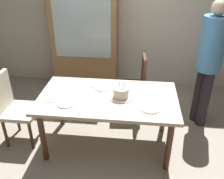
% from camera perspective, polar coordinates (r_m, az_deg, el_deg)
% --- Properties ---
extents(ground, '(6.40, 6.40, 0.00)m').
position_cam_1_polar(ground, '(3.38, -0.86, -12.24)').
color(ground, '#9E9384').
extents(back_wall, '(6.40, 0.10, 2.60)m').
position_cam_1_polar(back_wall, '(4.48, 2.05, 17.05)').
color(back_wall, silver).
rests_on(back_wall, ground).
extents(dining_table, '(1.65, 0.92, 0.72)m').
position_cam_1_polar(dining_table, '(3.00, -0.95, -3.05)').
color(dining_table, beige).
rests_on(dining_table, ground).
extents(birthday_cake, '(0.28, 0.28, 0.20)m').
position_cam_1_polar(birthday_cake, '(2.91, 2.09, -0.88)').
color(birthday_cake, silver).
rests_on(birthday_cake, dining_table).
extents(plate_near_celebrant, '(0.22, 0.22, 0.01)m').
position_cam_1_polar(plate_near_celebrant, '(2.87, -10.55, -3.10)').
color(plate_near_celebrant, white).
rests_on(plate_near_celebrant, dining_table).
extents(plate_far_side, '(0.22, 0.22, 0.01)m').
position_cam_1_polar(plate_far_side, '(3.14, -2.00, 0.45)').
color(plate_far_side, white).
rests_on(plate_far_side, dining_table).
extents(plate_near_guest, '(0.22, 0.22, 0.01)m').
position_cam_1_polar(plate_near_guest, '(2.76, 8.78, -4.27)').
color(plate_near_guest, white).
rests_on(plate_near_guest, dining_table).
extents(fork_near_celebrant, '(0.18, 0.02, 0.01)m').
position_cam_1_polar(fork_near_celebrant, '(2.92, -13.55, -2.90)').
color(fork_near_celebrant, silver).
rests_on(fork_near_celebrant, dining_table).
extents(fork_far_side, '(0.18, 0.05, 0.01)m').
position_cam_1_polar(fork_far_side, '(3.17, -4.85, 0.59)').
color(fork_far_side, silver).
rests_on(fork_far_side, dining_table).
extents(chair_spindle_back, '(0.47, 0.47, 0.95)m').
position_cam_1_polar(chair_spindle_back, '(3.75, 4.47, 0.73)').
color(chair_spindle_back, '#56331E').
rests_on(chair_spindle_back, ground).
extents(chair_upholstered, '(0.45, 0.44, 0.95)m').
position_cam_1_polar(chair_upholstered, '(3.39, -21.90, -3.39)').
color(chair_upholstered, beige).
rests_on(chair_upholstered, ground).
extents(person_guest, '(0.32, 0.32, 1.76)m').
position_cam_1_polar(person_guest, '(3.51, 21.47, 6.58)').
color(person_guest, '#262328').
rests_on(person_guest, ground).
extents(china_cabinet, '(1.10, 0.45, 1.90)m').
position_cam_1_polar(china_cabinet, '(4.37, -6.13, 11.88)').
color(china_cabinet, '#9E7042').
rests_on(china_cabinet, ground).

